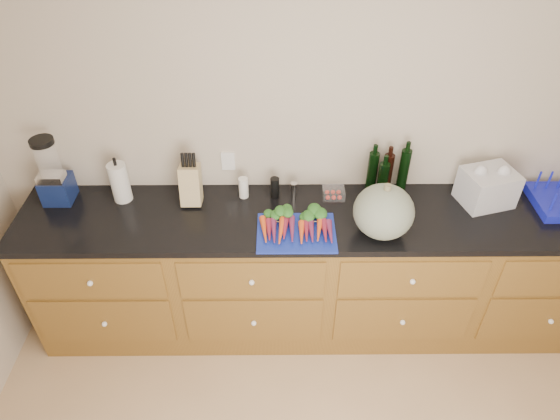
{
  "coord_description": "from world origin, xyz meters",
  "views": [
    {
      "loc": [
        -0.31,
        -0.92,
        2.79
      ],
      "look_at": [
        -0.29,
        1.2,
        1.06
      ],
      "focal_mm": 32.0,
      "sensor_mm": 36.0,
      "label": 1
    }
  ],
  "objects_px": {
    "squash": "(384,212)",
    "knife_block": "(191,185)",
    "paper_towel": "(120,182)",
    "cutting_board": "(296,233)",
    "blender_appliance": "(53,174)",
    "tomato_box": "(334,193)",
    "carrots": "(296,224)"
  },
  "relations": [
    {
      "from": "squash",
      "to": "paper_towel",
      "type": "distance_m",
      "value": 1.53
    },
    {
      "from": "cutting_board",
      "to": "squash",
      "type": "relative_size",
      "value": 1.32
    },
    {
      "from": "squash",
      "to": "knife_block",
      "type": "distance_m",
      "value": 1.12
    },
    {
      "from": "squash",
      "to": "paper_towel",
      "type": "bearing_deg",
      "value": 168.23
    },
    {
      "from": "paper_towel",
      "to": "knife_block",
      "type": "distance_m",
      "value": 0.42
    },
    {
      "from": "cutting_board",
      "to": "squash",
      "type": "xyz_separation_m",
      "value": [
        0.47,
        0.01,
        0.14
      ]
    },
    {
      "from": "carrots",
      "to": "tomato_box",
      "type": "height_order",
      "value": "carrots"
    },
    {
      "from": "carrots",
      "to": "squash",
      "type": "bearing_deg",
      "value": -3.71
    },
    {
      "from": "knife_block",
      "to": "tomato_box",
      "type": "distance_m",
      "value": 0.85
    },
    {
      "from": "carrots",
      "to": "blender_appliance",
      "type": "height_order",
      "value": "blender_appliance"
    },
    {
      "from": "cutting_board",
      "to": "carrots",
      "type": "bearing_deg",
      "value": 90.0
    },
    {
      "from": "squash",
      "to": "blender_appliance",
      "type": "bearing_deg",
      "value": 170.61
    },
    {
      "from": "carrots",
      "to": "squash",
      "type": "distance_m",
      "value": 0.48
    },
    {
      "from": "cutting_board",
      "to": "blender_appliance",
      "type": "xyz_separation_m",
      "value": [
        -1.41,
        0.32,
        0.18
      ]
    },
    {
      "from": "paper_towel",
      "to": "knife_block",
      "type": "xyz_separation_m",
      "value": [
        0.42,
        -0.02,
        -0.0
      ]
    },
    {
      "from": "blender_appliance",
      "to": "tomato_box",
      "type": "bearing_deg",
      "value": 0.43
    },
    {
      "from": "cutting_board",
      "to": "blender_appliance",
      "type": "height_order",
      "value": "blender_appliance"
    },
    {
      "from": "knife_block",
      "to": "blender_appliance",
      "type": "bearing_deg",
      "value": 178.72
    },
    {
      "from": "squash",
      "to": "knife_block",
      "type": "xyz_separation_m",
      "value": [
        -1.08,
        0.29,
        -0.03
      ]
    },
    {
      "from": "knife_block",
      "to": "tomato_box",
      "type": "relative_size",
      "value": 1.81
    },
    {
      "from": "squash",
      "to": "blender_appliance",
      "type": "xyz_separation_m",
      "value": [
        -1.87,
        0.31,
        0.04
      ]
    },
    {
      "from": "knife_block",
      "to": "paper_towel",
      "type": "bearing_deg",
      "value": 177.27
    },
    {
      "from": "carrots",
      "to": "squash",
      "type": "height_order",
      "value": "squash"
    },
    {
      "from": "squash",
      "to": "knife_block",
      "type": "height_order",
      "value": "squash"
    },
    {
      "from": "cutting_board",
      "to": "knife_block",
      "type": "bearing_deg",
      "value": 153.86
    },
    {
      "from": "squash",
      "to": "blender_appliance",
      "type": "height_order",
      "value": "blender_appliance"
    },
    {
      "from": "squash",
      "to": "knife_block",
      "type": "relative_size",
      "value": 1.39
    },
    {
      "from": "cutting_board",
      "to": "paper_towel",
      "type": "xyz_separation_m",
      "value": [
        -1.03,
        0.32,
        0.12
      ]
    },
    {
      "from": "carrots",
      "to": "knife_block",
      "type": "height_order",
      "value": "knife_block"
    },
    {
      "from": "blender_appliance",
      "to": "paper_towel",
      "type": "height_order",
      "value": "blender_appliance"
    },
    {
      "from": "knife_block",
      "to": "tomato_box",
      "type": "height_order",
      "value": "knife_block"
    },
    {
      "from": "squash",
      "to": "tomato_box",
      "type": "bearing_deg",
      "value": 125.83
    }
  ]
}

